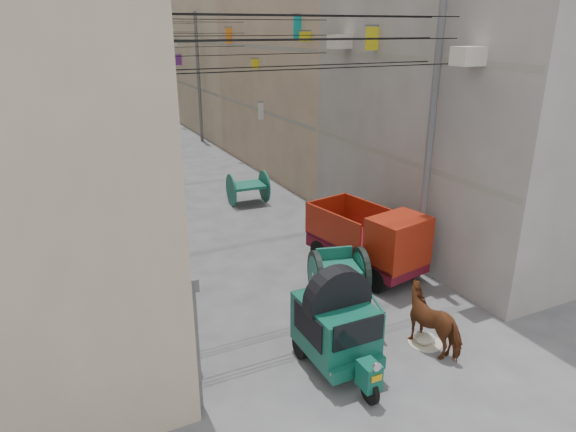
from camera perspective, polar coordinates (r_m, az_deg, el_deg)
building_row_right at (r=41.32m, az=-6.48°, el=19.25°), size 8.00×62.00×14.00m
end_cap_building at (r=71.02m, az=-22.20°, el=18.35°), size 22.00×10.00×13.00m
shutters_left at (r=16.26m, az=-17.14°, el=-0.72°), size 0.18×14.40×2.88m
signboards at (r=27.32m, az=-13.38°, el=12.05°), size 8.22×40.52×5.67m
ac_units at (r=15.70m, az=12.63°, el=21.16°), size 0.70×6.55×3.35m
utility_poles at (r=22.77m, az=-10.74°, el=12.16°), size 7.40×22.20×8.00m
overhead_cables at (r=20.07m, az=-9.15°, el=19.15°), size 7.40×22.52×1.12m
auto_rickshaw at (r=11.30m, az=5.45°, el=-11.84°), size 1.47×2.58×1.81m
tonga_cart at (r=14.23m, az=5.65°, el=-6.30°), size 1.88×3.26×1.39m
mini_truck at (r=15.46m, az=9.68°, el=-3.12°), size 2.33×3.97×2.10m
second_cart at (r=21.72m, az=-4.48°, el=3.22°), size 1.62×1.46×1.37m
feed_sack at (r=12.91m, az=15.01°, el=-13.00°), size 0.50×0.40×0.25m
horse at (r=12.55m, az=16.05°, el=-11.03°), size 1.12×1.81×1.42m
distant_car_white at (r=23.30m, az=-14.62°, el=3.43°), size 1.99×3.63×1.17m
distant_car_grey at (r=37.49m, az=-15.45°, el=9.57°), size 2.26×3.85×1.20m
distant_car_green at (r=47.19m, az=-20.07°, el=11.16°), size 2.91×4.53×1.22m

